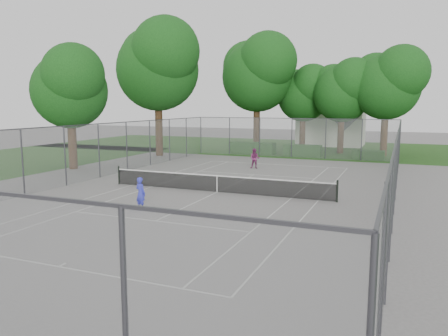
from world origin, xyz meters
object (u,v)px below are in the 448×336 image
at_px(house, 332,114).
at_px(woman_player, 255,158).
at_px(girl_player, 141,193).
at_px(tennis_net, 217,183).

distance_m(house, woman_player, 21.54).
xyz_separation_m(house, girl_player, (-3.10, -35.35, -2.88)).
distance_m(tennis_net, girl_player, 5.20).
distance_m(tennis_net, house, 30.62).
height_order(tennis_net, house, house).
bearing_deg(woman_player, tennis_net, -90.25).
height_order(tennis_net, girl_player, girl_player).
xyz_separation_m(tennis_net, house, (1.44, 30.43, 3.12)).
bearing_deg(tennis_net, woman_player, 95.55).
relative_size(tennis_net, girl_player, 8.59).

